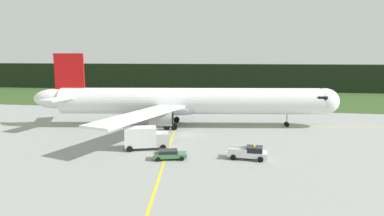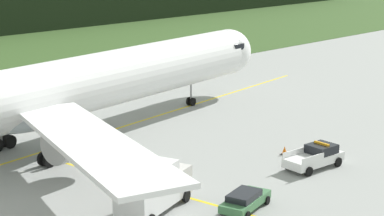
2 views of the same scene
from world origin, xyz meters
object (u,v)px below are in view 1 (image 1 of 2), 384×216
(apron_cone, at_px, (255,149))
(ops_pickup_truck, at_px, (249,152))
(staff_car, at_px, (169,154))
(catering_truck, at_px, (145,137))
(airliner, at_px, (186,102))

(apron_cone, bearing_deg, ops_pickup_truck, -104.64)
(apron_cone, bearing_deg, staff_car, -154.53)
(catering_truck, xyz_separation_m, staff_car, (4.64, -4.18, -1.09))
(staff_car, bearing_deg, catering_truck, 137.96)
(catering_truck, relative_size, staff_car, 1.45)
(catering_truck, height_order, apron_cone, catering_truck)
(airliner, xyz_separation_m, apron_cone, (13.02, -15.46, -4.61))
(airliner, bearing_deg, catering_truck, -101.19)
(airliner, height_order, catering_truck, airliner)
(airliner, xyz_separation_m, ops_pickup_truck, (12.02, -19.28, -4.06))
(apron_cone, bearing_deg, airliner, 130.10)
(catering_truck, relative_size, apron_cone, 9.50)
(ops_pickup_truck, bearing_deg, apron_cone, 75.36)
(ops_pickup_truck, bearing_deg, staff_car, -170.68)
(staff_car, height_order, apron_cone, staff_car)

